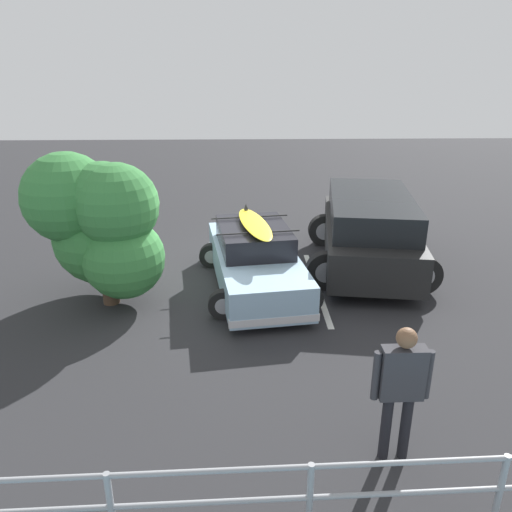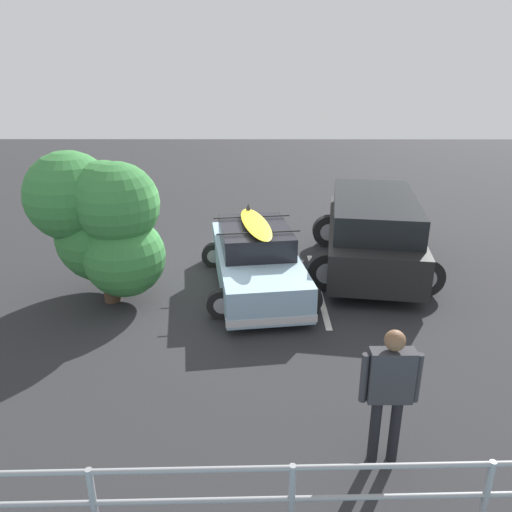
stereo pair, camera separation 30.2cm
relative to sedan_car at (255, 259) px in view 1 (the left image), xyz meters
name	(u,v)px [view 1 (the left image)]	position (x,y,z in m)	size (l,w,h in m)	color
ground_plane	(235,286)	(0.43, -0.03, -0.64)	(44.00, 44.00, 0.02)	#28282B
parking_stripe	(317,286)	(-1.34, 0.03, -0.63)	(3.73, 0.12, 0.00)	silver
sedan_car	(255,259)	(0.00, 0.00, 0.00)	(2.55, 4.33, 1.61)	#8CADC6
suv_car	(369,230)	(-2.67, -1.07, 0.27)	(3.19, 4.89, 1.71)	black
person_bystander	(401,383)	(-1.55, 5.02, 0.44)	(0.69, 0.24, 1.78)	black
railing_fence	(310,488)	(-0.37, 6.09, 0.00)	(7.81, 0.29, 0.93)	gray
bush_near_left	(101,224)	(2.97, 0.56, 0.99)	(2.65, 2.23, 2.99)	#4C3828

